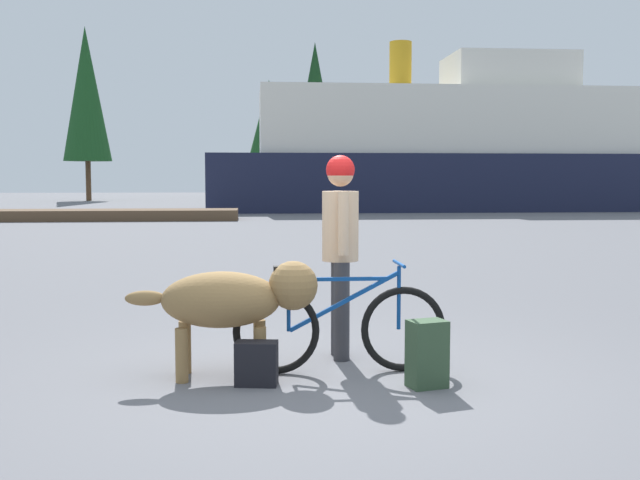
{
  "coord_description": "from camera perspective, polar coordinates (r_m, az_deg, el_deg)",
  "views": [
    {
      "loc": [
        -0.61,
        -5.74,
        1.59
      ],
      "look_at": [
        0.1,
        2.12,
        0.94
      ],
      "focal_mm": 42.41,
      "sensor_mm": 36.0,
      "label": 1
    }
  ],
  "objects": [
    {
      "name": "dock_pier",
      "position": [
        30.06,
        -18.48,
        1.79
      ],
      "size": [
        12.75,
        2.21,
        0.4
      ],
      "primitive_type": "cube",
      "color": "brown",
      "rests_on": "ground_plane"
    },
    {
      "name": "bicycle",
      "position": [
        6.18,
        1.41,
        -6.54
      ],
      "size": [
        1.75,
        0.44,
        0.91
      ],
      "color": "black",
      "rests_on": "ground_plane"
    },
    {
      "name": "pine_tree_far_right",
      "position": [
        56.36,
        15.38,
        8.79
      ],
      "size": [
        2.83,
        2.83,
        9.25
      ],
      "color": "#4C331E",
      "rests_on": "ground_plane"
    },
    {
      "name": "backpack",
      "position": [
        5.85,
        8.08,
        -8.5
      ],
      "size": [
        0.32,
        0.27,
        0.51
      ],
      "primitive_type": "cube",
      "rotation": [
        0.0,
        0.0,
        0.27
      ],
      "color": "#334C33",
      "rests_on": "ground_plane"
    },
    {
      "name": "pine_tree_far_left",
      "position": [
        56.24,
        -17.22,
        10.47
      ],
      "size": [
        3.33,
        3.33,
        12.16
      ],
      "color": "#4C331E",
      "rests_on": "ground_plane"
    },
    {
      "name": "person_cyclist",
      "position": [
        6.62,
        1.54,
        0.36
      ],
      "size": [
        0.32,
        0.53,
        1.79
      ],
      "color": "#333338",
      "rests_on": "ground_plane"
    },
    {
      "name": "pine_tree_center",
      "position": [
        53.2,
        -0.38,
        9.98
      ],
      "size": [
        3.34,
        3.34,
        10.97
      ],
      "color": "#4C331E",
      "rests_on": "ground_plane"
    },
    {
      "name": "ground_plane",
      "position": [
        5.99,
        0.93,
        -10.67
      ],
      "size": [
        160.0,
        160.0,
        0.0
      ],
      "primitive_type": "plane",
      "color": "slate"
    },
    {
      "name": "ferry_boat",
      "position": [
        39.0,
        10.55,
        6.52
      ],
      "size": [
        24.92,
        7.04,
        8.33
      ],
      "color": "#191E38",
      "rests_on": "ground_plane"
    },
    {
      "name": "pine_tree_mid_back",
      "position": [
        61.74,
        -3.86,
        8.76
      ],
      "size": [
        3.68,
        3.68,
        9.49
      ],
      "color": "#4C331E",
      "rests_on": "ground_plane"
    },
    {
      "name": "handbag_pannier",
      "position": [
        5.88,
        -4.82,
        -9.27
      ],
      "size": [
        0.34,
        0.22,
        0.34
      ],
      "primitive_type": "cube",
      "rotation": [
        0.0,
        0.0,
        -0.15
      ],
      "color": "black",
      "rests_on": "ground_plane"
    },
    {
      "name": "dog",
      "position": [
        6.07,
        -6.46,
        -4.49
      ],
      "size": [
        1.53,
        0.53,
        0.93
      ],
      "color": "olive",
      "rests_on": "ground_plane"
    }
  ]
}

